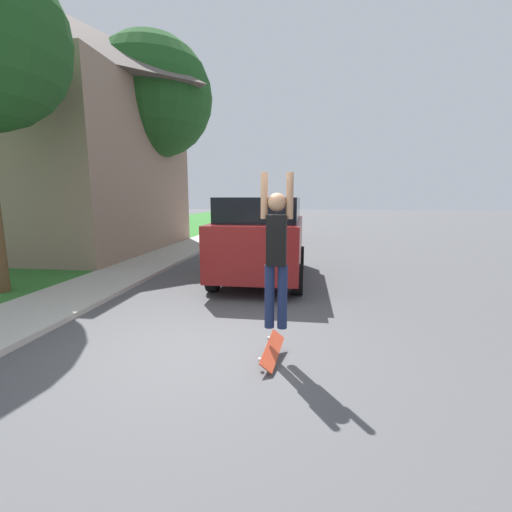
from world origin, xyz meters
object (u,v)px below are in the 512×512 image
(car_down_street, at_px, (268,225))
(skateboard, at_px, (272,350))
(skateboarder, at_px, (276,250))
(suv_parked, at_px, (263,235))
(lawn_tree_far, at_px, (153,98))

(car_down_street, relative_size, skateboard, 5.22)
(car_down_street, bearing_deg, skateboarder, -83.33)
(suv_parked, relative_size, skateboard, 5.49)
(lawn_tree_far, distance_m, suv_parked, 8.74)
(skateboarder, relative_size, skateboard, 2.49)
(lawn_tree_far, relative_size, skateboarder, 4.18)
(lawn_tree_far, relative_size, suv_parked, 1.90)
(lawn_tree_far, xyz_separation_m, skateboard, (5.83, -9.71, -5.97))
(skateboarder, xyz_separation_m, skateboard, (-0.03, -0.12, -1.32))
(suv_parked, height_order, car_down_street, suv_parked)
(lawn_tree_far, relative_size, car_down_street, 2.00)
(car_down_street, distance_m, skateboard, 14.07)
(lawn_tree_far, height_order, skateboarder, lawn_tree_far)
(suv_parked, bearing_deg, car_down_street, 95.34)
(suv_parked, height_order, skateboard, suv_parked)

